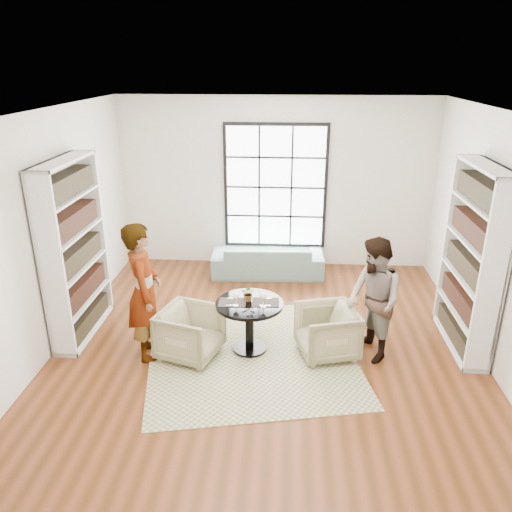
# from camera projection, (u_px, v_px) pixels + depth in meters

# --- Properties ---
(ground) EXTENTS (6.00, 6.00, 0.00)m
(ground) POSITION_uv_depth(u_px,v_px,m) (267.00, 348.00, 6.57)
(ground) COLOR brown
(room_shell) EXTENTS (6.00, 6.01, 6.00)m
(room_shell) POSITION_uv_depth(u_px,v_px,m) (269.00, 245.00, 6.61)
(room_shell) COLOR silver
(room_shell) RESTS_ON ground
(rug) EXTENTS (3.04, 3.04, 0.01)m
(rug) POSITION_uv_depth(u_px,v_px,m) (251.00, 355.00, 6.41)
(rug) COLOR #B2AE85
(rug) RESTS_ON ground
(pedestal_table) EXTENTS (0.86, 0.86, 0.69)m
(pedestal_table) POSITION_uv_depth(u_px,v_px,m) (249.00, 316.00, 6.35)
(pedestal_table) COLOR black
(pedestal_table) RESTS_ON ground
(sofa) EXTENTS (1.97, 0.84, 0.56)m
(sofa) POSITION_uv_depth(u_px,v_px,m) (268.00, 259.00, 8.74)
(sofa) COLOR gray
(sofa) RESTS_ON ground
(armchair_left) EXTENTS (0.90, 0.88, 0.65)m
(armchair_left) POSITION_uv_depth(u_px,v_px,m) (190.00, 333.00, 6.29)
(armchair_left) COLOR tan
(armchair_left) RESTS_ON ground
(armchair_right) EXTENTS (0.87, 0.85, 0.65)m
(armchair_right) POSITION_uv_depth(u_px,v_px,m) (327.00, 332.00, 6.33)
(armchair_right) COLOR tan
(armchair_right) RESTS_ON ground
(person_left) EXTENTS (0.57, 0.73, 1.77)m
(person_left) POSITION_uv_depth(u_px,v_px,m) (144.00, 292.00, 6.12)
(person_left) COLOR gray
(person_left) RESTS_ON ground
(person_right) EXTENTS (0.82, 0.92, 1.58)m
(person_right) POSITION_uv_depth(u_px,v_px,m) (374.00, 300.00, 6.12)
(person_right) COLOR gray
(person_right) RESTS_ON ground
(placemat_left) EXTENTS (0.35, 0.27, 0.01)m
(placemat_left) POSITION_uv_depth(u_px,v_px,m) (232.00, 302.00, 6.28)
(placemat_left) COLOR #282622
(placemat_left) RESTS_ON pedestal_table
(placemat_right) EXTENTS (0.35, 0.27, 0.01)m
(placemat_right) POSITION_uv_depth(u_px,v_px,m) (266.00, 302.00, 6.28)
(placemat_right) COLOR #282622
(placemat_right) RESTS_ON pedestal_table
(cutlery_left) EXTENTS (0.15, 0.22, 0.01)m
(cutlery_left) POSITION_uv_depth(u_px,v_px,m) (232.00, 302.00, 6.28)
(cutlery_left) COLOR silver
(cutlery_left) RESTS_ON placemat_left
(cutlery_right) EXTENTS (0.15, 0.22, 0.01)m
(cutlery_right) POSITION_uv_depth(u_px,v_px,m) (266.00, 302.00, 6.28)
(cutlery_right) COLOR silver
(cutlery_right) RESTS_ON placemat_right
(wine_glass_left) EXTENTS (0.08, 0.08, 0.18)m
(wine_glass_left) POSITION_uv_depth(u_px,v_px,m) (236.00, 296.00, 6.16)
(wine_glass_left) COLOR silver
(wine_glass_left) RESTS_ON pedestal_table
(wine_glass_right) EXTENTS (0.09, 0.09, 0.20)m
(wine_glass_right) POSITION_uv_depth(u_px,v_px,m) (263.00, 297.00, 6.12)
(wine_glass_right) COLOR silver
(wine_glass_right) RESTS_ON pedestal_table
(flower_centerpiece) EXTENTS (0.20, 0.18, 0.20)m
(flower_centerpiece) POSITION_uv_depth(u_px,v_px,m) (249.00, 293.00, 6.31)
(flower_centerpiece) COLOR gray
(flower_centerpiece) RESTS_ON pedestal_table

